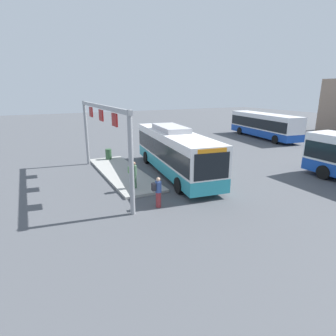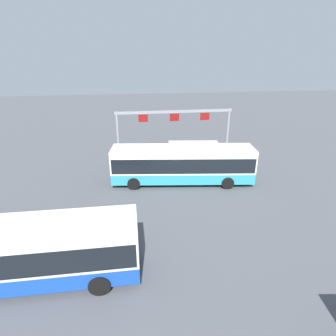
{
  "view_description": "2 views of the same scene",
  "coord_description": "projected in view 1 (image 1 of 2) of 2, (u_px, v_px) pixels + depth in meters",
  "views": [
    {
      "loc": [
        17.68,
        -9.44,
        6.1
      ],
      "look_at": [
        2.52,
        -1.81,
        1.29
      ],
      "focal_mm": 29.81,
      "sensor_mm": 36.0,
      "label": 1
    },
    {
      "loc": [
        4.31,
        20.85,
        9.98
      ],
      "look_at": [
        1.13,
        -0.63,
        1.14
      ],
      "focal_mm": 29.52,
      "sensor_mm": 36.0,
      "label": 2
    }
  ],
  "objects": [
    {
      "name": "ground_plane",
      "position": [
        174.0,
        173.0,
        20.94
      ],
      "size": [
        120.0,
        120.0,
        0.0
      ],
      "primitive_type": "plane",
      "color": "#4C4F54"
    },
    {
      "name": "bus_main",
      "position": [
        174.0,
        150.0,
        20.45
      ],
      "size": [
        11.79,
        3.99,
        3.46
      ],
      "rotation": [
        0.0,
        0.0,
        -0.13
      ],
      "color": "teal",
      "rests_on": "ground"
    },
    {
      "name": "platform_sign_gantry",
      "position": [
        102.0,
        126.0,
        17.79
      ],
      "size": [
        11.35,
        0.24,
        5.2
      ],
      "color": "gray",
      "rests_on": "ground"
    },
    {
      "name": "bus_background_left",
      "position": [
        264.0,
        124.0,
        35.6
      ],
      "size": [
        11.52,
        4.0,
        3.1
      ],
      "rotation": [
        0.0,
        0.0,
        -0.13
      ],
      "color": "#1947AD",
      "rests_on": "ground"
    },
    {
      "name": "trash_bin",
      "position": [
        109.0,
        154.0,
        24.41
      ],
      "size": [
        0.52,
        0.52,
        0.9
      ],
      "primitive_type": "cylinder",
      "color": "#2D5133",
      "rests_on": "platform_curb"
    },
    {
      "name": "person_boarding",
      "position": [
        158.0,
        191.0,
        14.71
      ],
      "size": [
        0.36,
        0.53,
        1.67
      ],
      "rotation": [
        0.0,
        0.0,
        1.53
      ],
      "color": "maroon",
      "rests_on": "ground"
    },
    {
      "name": "person_waiting_near",
      "position": [
        134.0,
        174.0,
        17.17
      ],
      "size": [
        0.36,
        0.54,
        1.67
      ],
      "rotation": [
        0.0,
        0.0,
        1.64
      ],
      "color": "#476B4C",
      "rests_on": "platform_curb"
    },
    {
      "name": "platform_curb",
      "position": [
        122.0,
        173.0,
        20.77
      ],
      "size": [
        10.0,
        2.8,
        0.16
      ],
      "primitive_type": "cube",
      "color": "#9E9E99",
      "rests_on": "ground"
    }
  ]
}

